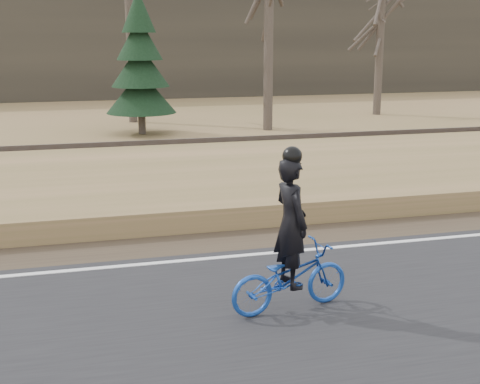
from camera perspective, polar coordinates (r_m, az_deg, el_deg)
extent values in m
cube|color=#95704C|center=(16.90, 14.34, 1.03)|extent=(120.00, 5.00, 0.44)
cube|color=slate|center=(20.23, 9.13, 3.31)|extent=(120.00, 3.00, 0.45)
cube|color=black|center=(20.18, 9.16, 4.14)|extent=(120.00, 2.40, 0.14)
cube|color=brown|center=(19.51, 10.03, 4.21)|extent=(120.00, 0.07, 0.15)
cube|color=brown|center=(20.81, 8.37, 4.85)|extent=(120.00, 0.07, 0.15)
cube|color=#383328|center=(40.99, -3.56, 12.46)|extent=(120.00, 4.00, 6.00)
imported|color=#16409B|center=(9.13, 4.28, -7.28)|extent=(1.82, 0.91, 0.92)
imported|color=black|center=(8.89, 4.37, -2.63)|extent=(0.53, 0.71, 1.76)
sphere|color=black|center=(8.68, 4.48, 3.07)|extent=(0.26, 0.26, 0.26)
cylinder|color=#4C4238|center=(28.74, -9.40, 14.26)|extent=(0.36, 0.36, 8.41)
cylinder|color=#4C4238|center=(26.07, 2.46, 13.59)|extent=(0.36, 0.36, 7.57)
cylinder|color=#4C4238|center=(31.70, 11.89, 13.13)|extent=(0.36, 0.36, 7.37)
cylinder|color=#4C4238|center=(25.46, -8.37, 6.12)|extent=(0.28, 0.28, 1.06)
cone|color=black|center=(25.35, -8.45, 8.45)|extent=(2.60, 2.60, 1.55)
cone|color=black|center=(25.28, -8.53, 10.65)|extent=(2.15, 2.15, 1.55)
cone|color=black|center=(25.25, -8.61, 12.85)|extent=(1.70, 1.70, 1.55)
cone|color=black|center=(25.26, -8.69, 15.06)|extent=(1.25, 1.25, 1.55)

